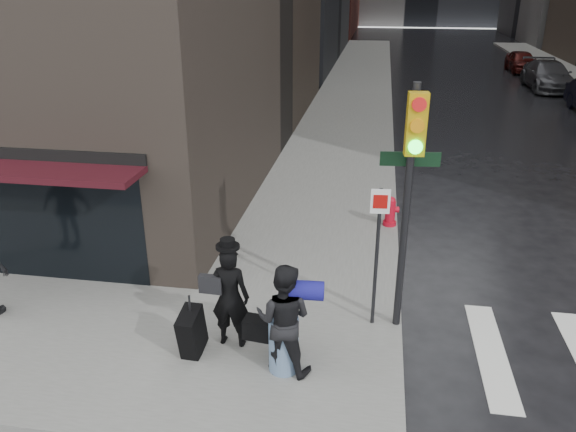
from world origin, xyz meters
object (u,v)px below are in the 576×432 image
(man_jeans, at_px, (283,319))
(parked_car_4, at_px, (521,61))
(man_overcoat, at_px, (222,302))
(traffic_light, at_px, (407,180))
(parked_car_3, at_px, (548,76))
(fire_hydrant, at_px, (390,212))

(man_jeans, height_order, parked_car_4, man_jeans)
(man_overcoat, distance_m, traffic_light, 3.61)
(parked_car_3, xyz_separation_m, parked_car_4, (-0.05, 6.65, -0.08))
(fire_hydrant, height_order, parked_car_3, parked_car_3)
(traffic_light, bearing_deg, fire_hydrant, 85.24)
(parked_car_4, bearing_deg, fire_hydrant, -107.82)
(man_jeans, bearing_deg, parked_car_3, -104.38)
(man_jeans, bearing_deg, man_overcoat, -15.32)
(traffic_light, bearing_deg, parked_car_4, 69.05)
(man_overcoat, distance_m, fire_hydrant, 6.24)
(parked_car_4, bearing_deg, parked_car_3, -89.67)
(man_overcoat, distance_m, man_jeans, 1.19)
(man_jeans, height_order, traffic_light, traffic_light)
(fire_hydrant, bearing_deg, traffic_light, -89.04)
(man_jeans, relative_size, parked_car_3, 0.35)
(man_overcoat, relative_size, traffic_light, 0.46)
(man_jeans, distance_m, parked_car_4, 35.67)
(fire_hydrant, bearing_deg, parked_car_3, 67.19)
(man_overcoat, distance_m, parked_car_4, 35.58)
(parked_car_3, bearing_deg, fire_hydrant, -113.02)
(man_jeans, relative_size, fire_hydrant, 2.43)
(man_overcoat, relative_size, man_jeans, 1.08)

